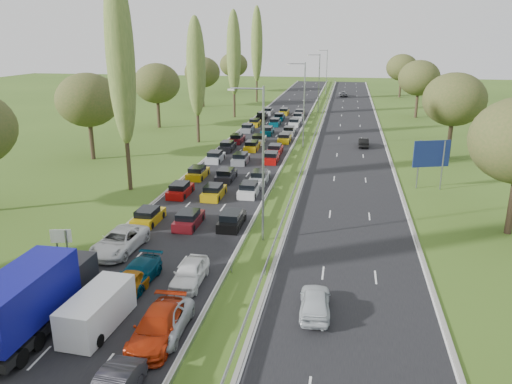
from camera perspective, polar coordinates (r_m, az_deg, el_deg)
The scene contains 22 objects.
ground at distance 74.92m, azimuth 5.51°, elevation 5.41°, with size 260.00×260.00×0.00m, color #365319.
near_carriageway at distance 78.17m, azimuth 0.72°, elevation 5.99°, with size 10.50×215.00×0.04m, color black.
far_carriageway at distance 77.13m, azimuth 10.70°, elevation 5.53°, with size 10.50×215.00×0.04m, color black.
central_reservation at distance 77.25m, azimuth 5.69°, elevation 6.18°, with size 2.36×215.00×0.32m.
lamp_columns at distance 71.94m, azimuth 5.51°, elevation 9.76°, with size 0.18×140.18×12.00m.
poplar_row at distance 65.14m, azimuth -9.76°, elevation 14.46°, with size 2.80×127.80×22.44m.
woodland_left at distance 64.95m, azimuth -20.10°, elevation 9.49°, with size 8.00×166.00×11.10m.
woodland_right at distance 61.73m, azimuth 23.13°, elevation 8.79°, with size 8.00×153.00×11.10m.
traffic_queue_fill at distance 73.16m, azimuth 0.07°, elevation 5.55°, with size 9.03×68.21×0.80m.
near_car_2 at distance 38.69m, azimuth -15.35°, elevation -5.45°, with size 2.67×5.79×1.61m, color silver.
near_car_7 at distance 33.63m, azimuth -13.40°, elevation -9.07°, with size 1.96×4.82×1.40m, color #053951.
near_car_8 at distance 32.18m, azimuth -14.58°, elevation -10.38°, with size 1.71×4.26×1.45m, color #B66B0C.
near_car_10 at distance 28.19m, azimuth -10.48°, elevation -14.42°, with size 2.27×4.93×1.37m, color #AFB3B9.
near_car_11 at distance 27.70m, azimuth -11.24°, elevation -14.88°, with size 2.16×5.32×1.54m, color #A9270A.
near_car_12 at distance 33.01m, azimuth -7.59°, elevation -9.13°, with size 1.80×4.48×1.53m, color white.
far_car_0 at distance 29.70m, azimuth 6.77°, elevation -12.34°, with size 1.75×4.35×1.48m, color silver.
far_car_1 at distance 74.52m, azimuth 12.18°, elevation 5.57°, with size 1.40×4.01×1.32m, color black.
far_car_2 at distance 138.25m, azimuth 9.93°, elevation 11.01°, with size 2.35×5.09×1.41m, color slate.
blue_lorry at distance 29.96m, azimuth -23.92°, elevation -10.88°, with size 2.53×9.10×3.84m.
white_van_rear at distance 29.56m, azimuth -17.47°, elevation -12.54°, with size 2.06×5.24×2.11m.
info_sign at distance 38.97m, azimuth -21.37°, elevation -5.03°, with size 1.48×0.47×2.10m.
direction_sign at distance 54.94m, azimuth 19.41°, elevation 3.91°, with size 3.81×1.41×5.20m.
Camera 1 is at (10.51, 6.93, 15.42)m, focal length 35.00 mm.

